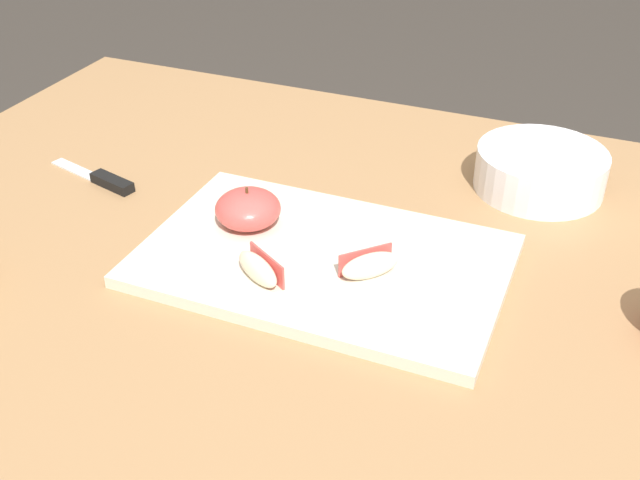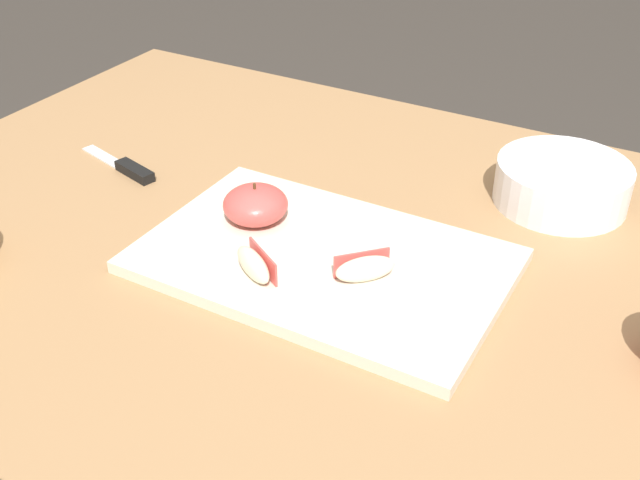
# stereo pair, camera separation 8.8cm
# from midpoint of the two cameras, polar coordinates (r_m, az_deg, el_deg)

# --- Properties ---
(dining_table) EXTENTS (1.32, 0.89, 0.75)m
(dining_table) POSITION_cam_midpoint_polar(r_m,az_deg,el_deg) (0.99, 3.98, -5.49)
(dining_table) COLOR #9E754C
(dining_table) RESTS_ON ground_plane
(cutting_board) EXTENTS (0.42, 0.27, 0.02)m
(cutting_board) POSITION_cam_midpoint_polar(r_m,az_deg,el_deg) (0.90, 2.81, -1.57)
(cutting_board) COLOR beige
(cutting_board) RESTS_ON dining_table
(apple_half_skin_up) EXTENTS (0.08, 0.08, 0.05)m
(apple_half_skin_up) POSITION_cam_midpoint_polar(r_m,az_deg,el_deg) (0.95, -2.15, 2.56)
(apple_half_skin_up) COLOR #D14C47
(apple_half_skin_up) RESTS_ON cutting_board
(apple_wedge_front) EXTENTS (0.07, 0.06, 0.03)m
(apple_wedge_front) POSITION_cam_midpoint_polar(r_m,az_deg,el_deg) (0.85, -1.96, -1.91)
(apple_wedge_front) COLOR beige
(apple_wedge_front) RESTS_ON cutting_board
(apple_wedge_back) EXTENTS (0.06, 0.07, 0.03)m
(apple_wedge_back) POSITION_cam_midpoint_polar(r_m,az_deg,el_deg) (0.85, 6.33, -2.21)
(apple_wedge_back) COLOR beige
(apple_wedge_back) RESTS_ON cutting_board
(paring_knife) EXTENTS (0.16, 0.06, 0.01)m
(paring_knife) POSITION_cam_midpoint_polar(r_m,az_deg,el_deg) (1.12, -11.78, 5.14)
(paring_knife) COLOR silver
(paring_knife) RESTS_ON dining_table
(ceramic_fruit_bowl) EXTENTS (0.17, 0.17, 0.06)m
(ceramic_fruit_bowl) POSITION_cam_midpoint_polar(r_m,az_deg,el_deg) (1.07, 19.80, 4.00)
(ceramic_fruit_bowl) COLOR white
(ceramic_fruit_bowl) RESTS_ON dining_table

